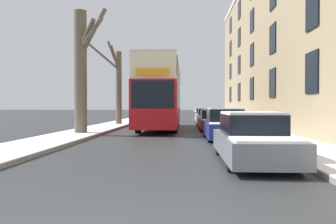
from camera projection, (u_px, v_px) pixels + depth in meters
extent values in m
cube|color=gray|center=(152.00, 115.00, 57.03)|extent=(2.50, 130.00, 0.13)
cube|color=white|center=(152.00, 115.00, 57.03)|extent=(2.47, 130.00, 0.03)
cube|color=gray|center=(209.00, 115.00, 56.51)|extent=(2.50, 130.00, 0.13)
cube|color=white|center=(209.00, 115.00, 56.51)|extent=(2.47, 130.00, 0.03)
cube|color=tan|center=(326.00, 32.00, 23.18)|extent=(9.00, 43.08, 13.76)
cube|color=black|center=(312.00, 72.00, 14.02)|extent=(0.08, 1.40, 1.80)
cube|color=black|center=(273.00, 83.00, 20.33)|extent=(0.08, 1.40, 1.80)
cube|color=black|center=(252.00, 89.00, 26.64)|extent=(0.08, 1.40, 1.80)
cube|color=black|center=(239.00, 92.00, 32.95)|extent=(0.08, 1.40, 1.80)
cube|color=black|center=(230.00, 94.00, 39.26)|extent=(0.08, 1.40, 1.80)
cube|color=black|center=(312.00, 8.00, 13.97)|extent=(0.08, 1.40, 1.80)
cube|color=black|center=(273.00, 39.00, 20.28)|extent=(0.08, 1.40, 1.80)
cube|color=black|center=(252.00, 55.00, 26.59)|extent=(0.08, 1.40, 1.80)
cube|color=black|center=(239.00, 65.00, 32.90)|extent=(0.08, 1.40, 1.80)
cube|color=black|center=(230.00, 72.00, 39.21)|extent=(0.08, 1.40, 1.80)
cube|color=black|center=(252.00, 21.00, 26.55)|extent=(0.08, 1.40, 1.80)
cube|color=black|center=(239.00, 37.00, 32.86)|extent=(0.08, 1.40, 1.80)
cube|color=black|center=(230.00, 49.00, 39.17)|extent=(0.08, 1.40, 1.80)
cube|color=black|center=(239.00, 10.00, 32.81)|extent=(0.08, 1.40, 1.80)
cube|color=black|center=(231.00, 25.00, 39.12)|extent=(0.08, 1.40, 1.80)
cylinder|color=brown|center=(81.00, 73.00, 17.74)|extent=(0.67, 0.67, 6.75)
cylinder|color=brown|center=(93.00, 33.00, 17.44)|extent=(1.73, 0.72, 2.54)
cylinder|color=brown|center=(87.00, 34.00, 17.12)|extent=(1.31, 1.39, 1.40)
cylinder|color=brown|center=(90.00, 34.00, 16.97)|extent=(1.75, 1.65, 1.48)
cylinder|color=brown|center=(119.00, 89.00, 26.87)|extent=(0.48, 0.48, 6.09)
cylinder|color=brown|center=(103.00, 56.00, 25.89)|extent=(2.23, 2.19, 2.00)
cylinder|color=brown|center=(115.00, 57.00, 26.35)|extent=(0.60, 1.19, 1.78)
cylinder|color=brown|center=(114.00, 56.00, 25.99)|extent=(0.67, 1.88, 2.13)
cylinder|color=brown|center=(133.00, 96.00, 35.34)|extent=(0.44, 0.44, 5.52)
cylinder|color=brown|center=(135.00, 82.00, 36.45)|extent=(0.21, 2.38, 1.91)
cylinder|color=brown|center=(138.00, 68.00, 34.37)|extent=(1.57, 1.96, 2.77)
cylinder|color=brown|center=(135.00, 78.00, 34.04)|extent=(1.04, 2.62, 1.81)
cube|color=red|center=(161.00, 105.00, 22.55)|extent=(2.49, 11.32, 2.68)
cube|color=beige|center=(161.00, 75.00, 22.52)|extent=(2.44, 11.09, 1.41)
cube|color=beige|center=(161.00, 64.00, 22.51)|extent=(2.44, 11.09, 0.12)
cube|color=black|center=(161.00, 97.00, 22.54)|extent=(2.52, 9.96, 1.39)
cube|color=black|center=(161.00, 74.00, 22.52)|extent=(2.52, 9.96, 1.07)
cube|color=black|center=(153.00, 94.00, 16.91)|extent=(2.24, 0.06, 1.46)
cube|color=orange|center=(153.00, 72.00, 16.88)|extent=(1.74, 0.05, 0.32)
cylinder|color=black|center=(138.00, 124.00, 19.24)|extent=(0.30, 1.08, 1.08)
cylinder|color=black|center=(175.00, 124.00, 19.12)|extent=(0.30, 1.08, 1.08)
cylinder|color=black|center=(150.00, 120.00, 25.79)|extent=(0.30, 1.08, 1.08)
cylinder|color=black|center=(177.00, 120.00, 25.68)|extent=(0.30, 1.08, 1.08)
cube|color=slate|center=(252.00, 146.00, 9.16)|extent=(1.76, 4.57, 0.60)
cube|color=black|center=(251.00, 124.00, 9.33)|extent=(1.51, 2.29, 0.57)
cube|color=white|center=(251.00, 113.00, 9.33)|extent=(1.48, 2.17, 0.07)
cube|color=white|center=(266.00, 140.00, 7.53)|extent=(1.58, 1.19, 0.06)
cylinder|color=black|center=(231.00, 158.00, 7.83)|extent=(0.20, 0.68, 0.68)
cylinder|color=black|center=(297.00, 158.00, 7.75)|extent=(0.20, 0.68, 0.68)
cylinder|color=black|center=(219.00, 144.00, 10.57)|extent=(0.20, 0.68, 0.68)
cylinder|color=black|center=(268.00, 145.00, 10.49)|extent=(0.20, 0.68, 0.68)
cube|color=navy|center=(225.00, 129.00, 15.50)|extent=(1.79, 4.49, 0.65)
cube|color=black|center=(224.00, 116.00, 15.67)|extent=(1.54, 2.25, 0.61)
cube|color=white|center=(224.00, 109.00, 15.67)|extent=(1.51, 2.13, 0.05)
cube|color=white|center=(229.00, 123.00, 13.90)|extent=(1.61, 1.17, 0.04)
cylinder|color=black|center=(210.00, 135.00, 14.20)|extent=(0.20, 0.62, 0.62)
cylinder|color=black|center=(247.00, 136.00, 14.12)|extent=(0.20, 0.62, 0.62)
cylinder|color=black|center=(206.00, 131.00, 16.89)|extent=(0.20, 0.62, 0.62)
cylinder|color=black|center=(237.00, 131.00, 16.81)|extent=(0.20, 0.62, 0.62)
cube|color=maroon|center=(214.00, 124.00, 21.40)|extent=(1.88, 4.11, 0.56)
cube|color=black|center=(214.00, 115.00, 21.56)|extent=(1.62, 2.05, 0.60)
cube|color=white|center=(214.00, 110.00, 21.55)|extent=(1.58, 1.95, 0.08)
cube|color=white|center=(216.00, 120.00, 19.94)|extent=(1.69, 1.07, 0.06)
cylinder|color=black|center=(202.00, 127.00, 20.22)|extent=(0.20, 0.62, 0.62)
cylinder|color=black|center=(229.00, 127.00, 20.13)|extent=(0.20, 0.62, 0.62)
cylinder|color=black|center=(200.00, 125.00, 22.68)|extent=(0.20, 0.62, 0.62)
cylinder|color=black|center=(224.00, 125.00, 22.59)|extent=(0.20, 0.62, 0.62)
cube|color=silver|center=(208.00, 120.00, 27.16)|extent=(1.80, 4.20, 0.65)
cube|color=black|center=(208.00, 113.00, 27.31)|extent=(1.55, 2.10, 0.51)
cube|color=white|center=(208.00, 109.00, 27.31)|extent=(1.51, 2.00, 0.10)
cube|color=white|center=(209.00, 116.00, 25.66)|extent=(1.62, 1.10, 0.08)
cylinder|color=black|center=(199.00, 122.00, 25.94)|extent=(0.20, 0.65, 0.65)
cylinder|color=black|center=(219.00, 122.00, 25.86)|extent=(0.20, 0.65, 0.65)
cylinder|color=black|center=(198.00, 121.00, 28.46)|extent=(0.20, 0.65, 0.65)
cylinder|color=black|center=(216.00, 121.00, 28.38)|extent=(0.20, 0.65, 0.65)
cube|color=#9EA3AD|center=(204.00, 117.00, 32.28)|extent=(1.75, 4.20, 0.67)
cube|color=black|center=(204.00, 111.00, 32.43)|extent=(1.51, 2.10, 0.56)
cube|color=white|center=(204.00, 108.00, 32.43)|extent=(1.47, 1.99, 0.08)
cube|color=white|center=(205.00, 114.00, 30.78)|extent=(1.58, 1.10, 0.07)
cylinder|color=black|center=(197.00, 120.00, 31.06)|extent=(0.20, 0.62, 0.62)
cylinder|color=black|center=(213.00, 120.00, 30.98)|extent=(0.20, 0.62, 0.62)
cylinder|color=black|center=(196.00, 119.00, 33.58)|extent=(0.20, 0.62, 0.62)
cylinder|color=black|center=(211.00, 119.00, 33.50)|extent=(0.20, 0.62, 0.62)
cylinder|color=black|center=(80.00, 125.00, 20.08)|extent=(0.19, 0.19, 0.86)
cylinder|color=black|center=(82.00, 125.00, 19.96)|extent=(0.19, 0.19, 0.86)
cylinder|color=#2D2319|center=(81.00, 112.00, 20.01)|extent=(0.40, 0.40, 0.75)
sphere|color=#8C6647|center=(81.00, 104.00, 20.00)|extent=(0.24, 0.24, 0.24)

